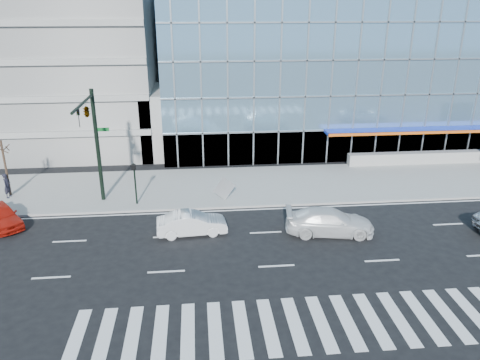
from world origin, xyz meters
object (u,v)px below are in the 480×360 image
at_px(white_suv, 330,222).
at_px(ped_signal_post, 135,178).
at_px(pedestrian, 7,185).
at_px(tilted_panel, 224,188).
at_px(red_sedan, 0,215).
at_px(street_tree_near, 2,148).
at_px(white_sedan, 192,223).
at_px(traffic_signal, 90,123).

bearing_deg(white_suv, ped_signal_post, 74.43).
xyz_separation_m(pedestrian, tilted_panel, (15.68, -2.09, 0.00)).
distance_m(white_suv, pedestrian, 23.16).
bearing_deg(red_sedan, street_tree_near, 65.07).
height_order(ped_signal_post, white_sedan, ped_signal_post).
xyz_separation_m(ped_signal_post, pedestrian, (-9.47, 2.14, -1.08)).
xyz_separation_m(ped_signal_post, street_tree_near, (-9.50, 2.56, 1.64)).
relative_size(white_sedan, tilted_panel, 3.33).
distance_m(traffic_signal, street_tree_near, 7.96).
bearing_deg(tilted_panel, traffic_signal, 158.17).
relative_size(traffic_signal, red_sedan, 1.84).
bearing_deg(red_sedan, white_sedan, -48.74).
relative_size(street_tree_near, pedestrian, 2.32).
height_order(ped_signal_post, white_suv, ped_signal_post).
bearing_deg(pedestrian, tilted_panel, -90.78).
xyz_separation_m(white_suv, red_sedan, (-20.77, 3.03, -0.05)).
height_order(street_tree_near, white_sedan, street_tree_near).
relative_size(white_sedan, pedestrian, 2.37).
relative_size(street_tree_near, white_sedan, 0.98).
bearing_deg(white_suv, traffic_signal, 79.30).
height_order(red_sedan, pedestrian, pedestrian).
height_order(traffic_signal, tilted_panel, traffic_signal).
xyz_separation_m(traffic_signal, street_tree_near, (-7.00, 2.93, -2.39)).
relative_size(pedestrian, tilted_panel, 1.40).
xyz_separation_m(white_sedan, tilted_panel, (2.31, 4.72, 0.35)).
distance_m(white_suv, red_sedan, 20.99).
distance_m(red_sedan, tilted_panel, 14.76).
distance_m(red_sedan, pedestrian, 4.66).
height_order(traffic_signal, street_tree_near, traffic_signal).
xyz_separation_m(street_tree_near, pedestrian, (0.03, -0.41, -2.72)).
height_order(white_sedan, red_sedan, red_sedan).
distance_m(ped_signal_post, white_suv, 13.62).
xyz_separation_m(ped_signal_post, white_sedan, (3.90, -4.66, -1.43)).
bearing_deg(white_suv, white_sedan, 92.95).
bearing_deg(street_tree_near, white_suv, -19.94).
distance_m(ped_signal_post, tilted_panel, 6.31).
bearing_deg(tilted_panel, ped_signal_post, 155.86).
distance_m(street_tree_near, tilted_panel, 16.14).
bearing_deg(pedestrian, white_sedan, -110.17).
distance_m(traffic_signal, ped_signal_post, 4.75).
relative_size(traffic_signal, ped_signal_post, 2.67).
bearing_deg(red_sedan, traffic_signal, -19.31).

